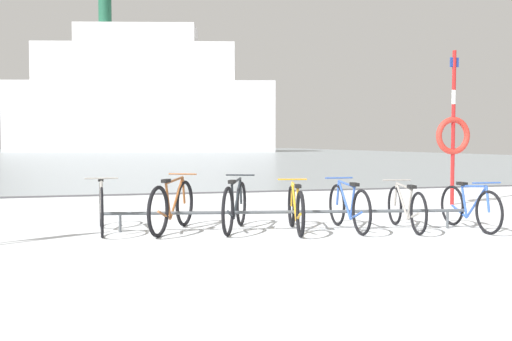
{
  "coord_description": "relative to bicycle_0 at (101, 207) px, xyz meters",
  "views": [
    {
      "loc": [
        -2.28,
        -4.87,
        1.34
      ],
      "look_at": [
        0.4,
        5.02,
        0.83
      ],
      "focal_mm": 39.99,
      "sensor_mm": 36.0,
      "label": 1
    }
  ],
  "objects": [
    {
      "name": "ferry_ship",
      "position": [
        5.91,
        76.33,
        7.18
      ],
      "size": [
        39.04,
        18.94,
        22.54
      ],
      "color": "white",
      "rests_on": "ground"
    },
    {
      "name": "bicycle_1",
      "position": [
        1.03,
        -0.22,
        0.0
      ],
      "size": [
        0.9,
        1.65,
        0.85
      ],
      "color": "black",
      "rests_on": "ground"
    },
    {
      "name": "bicycle_5",
      "position": [
        4.51,
        -0.98,
        -0.04
      ],
      "size": [
        0.47,
        1.64,
        0.75
      ],
      "color": "black",
      "rests_on": "ground"
    },
    {
      "name": "bicycle_4",
      "position": [
        3.64,
        -0.8,
        -0.03
      ],
      "size": [
        0.46,
        1.67,
        0.79
      ],
      "color": "black",
      "rests_on": "ground"
    },
    {
      "name": "ground",
      "position": [
        2.3,
        50.01,
        -0.42
      ],
      "size": [
        80.0,
        132.0,
        0.08
      ],
      "color": "silver"
    },
    {
      "name": "bicycle_3",
      "position": [
        2.81,
        -0.73,
        -0.03
      ],
      "size": [
        0.51,
        1.64,
        0.77
      ],
      "color": "black",
      "rests_on": "ground"
    },
    {
      "name": "bicycle_6",
      "position": [
        5.45,
        -1.23,
        -0.04
      ],
      "size": [
        0.46,
        1.6,
        0.76
      ],
      "color": "black",
      "rests_on": "ground"
    },
    {
      "name": "bicycle_0",
      "position": [
        0.0,
        0.0,
        0.0
      ],
      "size": [
        0.46,
        1.75,
        0.84
      ],
      "color": "black",
      "rests_on": "ground"
    },
    {
      "name": "rescue_post",
      "position": [
        7.29,
        1.92,
        1.17
      ],
      "size": [
        0.81,
        0.12,
        3.29
      ],
      "color": "red",
      "rests_on": "ground"
    },
    {
      "name": "bike_rack",
      "position": [
        2.74,
        -0.56,
        -0.11
      ],
      "size": [
        5.49,
        1.09,
        0.31
      ],
      "color": "#4C5156",
      "rests_on": "ground"
    },
    {
      "name": "bicycle_2",
      "position": [
        1.96,
        -0.38,
        -0.01
      ],
      "size": [
        0.78,
        1.62,
        0.83
      ],
      "color": "black",
      "rests_on": "ground"
    }
  ]
}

